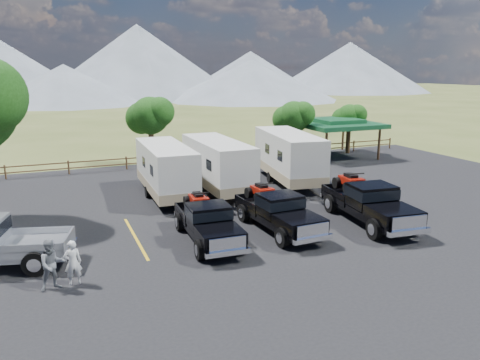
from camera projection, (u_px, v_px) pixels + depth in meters
name	position (u px, v px, depth m)	size (l,w,h in m)	color
ground	(300.00, 250.00, 19.20)	(320.00, 320.00, 0.00)	#435122
asphalt_lot	(268.00, 228.00, 21.89)	(44.00, 34.00, 0.04)	black
stall_lines	(259.00, 221.00, 22.78)	(12.12, 5.50, 0.01)	gold
tree_ne_a	(293.00, 117.00, 37.01)	(3.11, 2.92, 4.76)	#312213
tree_ne_b	(349.00, 117.00, 40.23)	(2.77, 2.59, 4.27)	#312213
tree_north	(150.00, 116.00, 34.62)	(3.46, 3.24, 5.25)	#312213
rail_fence	(204.00, 156.00, 36.42)	(36.12, 0.12, 1.00)	brown
pavilion	(336.00, 124.00, 38.66)	(6.20, 6.20, 3.22)	brown
mountain_range	(48.00, 65.00, 109.66)	(209.00, 71.00, 20.00)	slate
rig_left	(207.00, 221.00, 20.00)	(2.18, 5.66, 1.86)	black
rig_center	(277.00, 210.00, 21.34)	(2.26, 5.88, 1.94)	black
rig_right	(368.00, 201.00, 22.40)	(2.80, 6.60, 2.14)	black
trailer_left	(166.00, 170.00, 26.61)	(2.46, 8.69, 3.02)	silver
trailer_center	(218.00, 165.00, 27.80)	(2.39, 8.88, 3.09)	silver
trailer_right	(288.00, 157.00, 29.94)	(3.58, 9.37, 3.24)	silver
person_a	(73.00, 262.00, 15.96)	(0.58, 0.38, 1.59)	silver
person_b	(52.00, 265.00, 15.59)	(0.85, 0.66, 1.75)	slate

